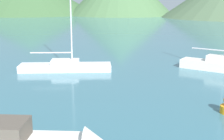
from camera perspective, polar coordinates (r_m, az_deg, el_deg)
sailboat_inner at (r=24.54m, az=-8.50°, el=0.89°), size 7.24×3.82×10.89m
sailboat_middle at (r=25.63m, az=18.88°, el=0.93°), size 5.97×3.22×6.82m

